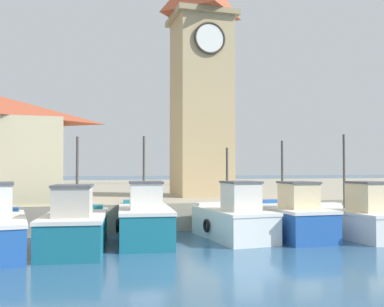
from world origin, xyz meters
TOP-DOWN VIEW (x-y plane):
  - ground_plane at (0.00, 0.00)m, footprint 300.00×300.00m
  - quay_wharf at (0.00, 28.08)m, footprint 120.00×40.00m
  - fishing_boat_left_inner at (-4.33, 4.59)m, footprint 2.60×4.81m
  - fishing_boat_mid_left at (-1.77, 5.62)m, footprint 2.46×4.82m
  - fishing_boat_center at (1.71, 5.42)m, footprint 2.24×4.43m
  - fishing_boat_mid_right at (4.03, 5.17)m, footprint 2.06×4.68m
  - fishing_boat_right_inner at (6.59, 4.50)m, footprint 2.08×4.62m
  - clock_tower at (2.72, 12.92)m, footprint 3.45×3.45m
  - port_crane_near at (7.46, 30.23)m, footprint 3.53×9.14m

SIDE VIEW (x-z plane):
  - ground_plane at x=0.00m, z-range 0.00..0.00m
  - quay_wharf at x=0.00m, z-range 0.00..1.23m
  - fishing_boat_right_inner at x=6.59m, z-range -1.35..2.84m
  - fishing_boat_center at x=1.71m, z-range -1.04..2.58m
  - fishing_boat_left_inner at x=-4.33m, z-range -1.17..2.73m
  - fishing_boat_mid_right at x=4.03m, z-range -1.18..2.75m
  - fishing_boat_mid_left at x=-1.77m, z-range -1.20..2.83m
  - clock_tower at x=2.72m, z-range 0.85..15.63m
  - port_crane_near at x=7.46m, z-range -0.96..18.05m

